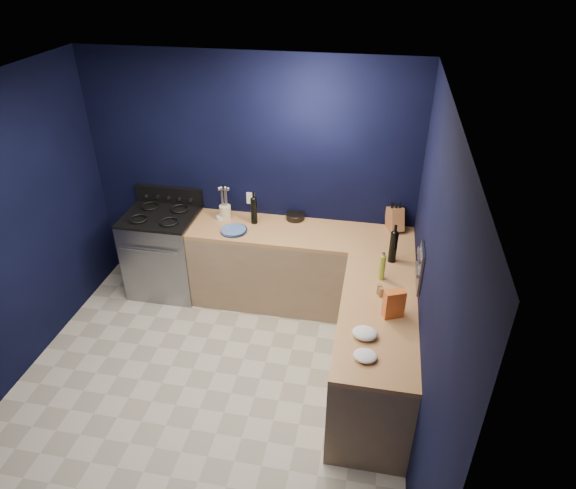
% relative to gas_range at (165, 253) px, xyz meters
% --- Properties ---
extents(floor, '(3.50, 3.50, 0.02)m').
position_rel_gas_range_xyz_m(floor, '(0.93, -1.42, -0.47)').
color(floor, beige).
rests_on(floor, ground).
extents(ceiling, '(3.50, 3.50, 0.02)m').
position_rel_gas_range_xyz_m(ceiling, '(0.93, -1.42, 2.15)').
color(ceiling, silver).
rests_on(ceiling, ground).
extents(wall_back, '(3.50, 0.02, 2.60)m').
position_rel_gas_range_xyz_m(wall_back, '(0.93, 0.34, 0.84)').
color(wall_back, black).
rests_on(wall_back, ground).
extents(wall_right, '(0.02, 3.50, 2.60)m').
position_rel_gas_range_xyz_m(wall_right, '(2.69, -1.42, 0.84)').
color(wall_right, black).
rests_on(wall_right, ground).
extents(wall_front, '(3.50, 0.02, 2.60)m').
position_rel_gas_range_xyz_m(wall_front, '(0.93, -3.18, 0.84)').
color(wall_front, black).
rests_on(wall_front, ground).
extents(cab_back, '(2.30, 0.63, 0.86)m').
position_rel_gas_range_xyz_m(cab_back, '(1.53, 0.02, -0.03)').
color(cab_back, '#987A5C').
rests_on(cab_back, floor).
extents(top_back, '(2.30, 0.63, 0.04)m').
position_rel_gas_range_xyz_m(top_back, '(1.53, 0.02, 0.42)').
color(top_back, '#905D36').
rests_on(top_back, cab_back).
extents(cab_right, '(0.63, 1.67, 0.86)m').
position_rel_gas_range_xyz_m(cab_right, '(2.37, -1.13, -0.03)').
color(cab_right, '#987A5C').
rests_on(cab_right, floor).
extents(top_right, '(0.63, 1.67, 0.04)m').
position_rel_gas_range_xyz_m(top_right, '(2.37, -1.13, 0.42)').
color(top_right, '#905D36').
rests_on(top_right, cab_right).
extents(gas_range, '(0.76, 0.66, 0.92)m').
position_rel_gas_range_xyz_m(gas_range, '(0.00, 0.00, 0.00)').
color(gas_range, gray).
rests_on(gas_range, floor).
extents(oven_door, '(0.59, 0.02, 0.42)m').
position_rel_gas_range_xyz_m(oven_door, '(0.00, -0.32, -0.01)').
color(oven_door, black).
rests_on(oven_door, gas_range).
extents(cooktop, '(0.76, 0.66, 0.03)m').
position_rel_gas_range_xyz_m(cooktop, '(0.00, 0.00, 0.48)').
color(cooktop, black).
rests_on(cooktop, gas_range).
extents(backguard, '(0.76, 0.06, 0.20)m').
position_rel_gas_range_xyz_m(backguard, '(0.00, 0.30, 0.58)').
color(backguard, black).
rests_on(backguard, gas_range).
extents(spice_panel, '(0.02, 0.28, 0.38)m').
position_rel_gas_range_xyz_m(spice_panel, '(2.67, -0.87, 0.72)').
color(spice_panel, gray).
rests_on(spice_panel, wall_right).
extents(wall_outlet, '(0.09, 0.02, 0.13)m').
position_rel_gas_range_xyz_m(wall_outlet, '(0.93, 0.32, 0.62)').
color(wall_outlet, white).
rests_on(wall_outlet, wall_back).
extents(plate_stack, '(0.30, 0.30, 0.03)m').
position_rel_gas_range_xyz_m(plate_stack, '(0.85, -0.12, 0.46)').
color(plate_stack, teal).
rests_on(plate_stack, top_back).
extents(ramekin, '(0.11, 0.11, 0.04)m').
position_rel_gas_range_xyz_m(ramekin, '(0.64, 0.12, 0.46)').
color(ramekin, white).
rests_on(ramekin, top_back).
extents(utensil_crock, '(0.14, 0.14, 0.15)m').
position_rel_gas_range_xyz_m(utensil_crock, '(0.69, 0.14, 0.52)').
color(utensil_crock, beige).
rests_on(utensil_crock, top_back).
extents(wine_bottle_back, '(0.09, 0.09, 0.28)m').
position_rel_gas_range_xyz_m(wine_bottle_back, '(1.02, 0.11, 0.58)').
color(wine_bottle_back, black).
rests_on(wine_bottle_back, top_back).
extents(lemon_basket, '(0.21, 0.21, 0.07)m').
position_rel_gas_range_xyz_m(lemon_basket, '(1.43, 0.27, 0.48)').
color(lemon_basket, black).
rests_on(lemon_basket, top_back).
extents(knife_block, '(0.22, 0.31, 0.29)m').
position_rel_gas_range_xyz_m(knife_block, '(2.47, 0.26, 0.56)').
color(knife_block, '#905C34').
rests_on(knife_block, top_back).
extents(wine_bottle_right, '(0.10, 0.10, 0.30)m').
position_rel_gas_range_xyz_m(wine_bottle_right, '(2.46, -0.37, 0.59)').
color(wine_bottle_right, black).
rests_on(wine_bottle_right, top_right).
extents(oil_bottle, '(0.06, 0.06, 0.24)m').
position_rel_gas_range_xyz_m(oil_bottle, '(2.37, -0.68, 0.56)').
color(oil_bottle, '#93A731').
rests_on(oil_bottle, top_right).
extents(spice_jar_near, '(0.05, 0.05, 0.10)m').
position_rel_gas_range_xyz_m(spice_jar_near, '(2.36, -0.90, 0.49)').
color(spice_jar_near, olive).
rests_on(spice_jar_near, top_right).
extents(spice_jar_far, '(0.05, 0.05, 0.09)m').
position_rel_gas_range_xyz_m(spice_jar_far, '(2.38, -0.94, 0.48)').
color(spice_jar_far, olive).
rests_on(spice_jar_far, top_right).
extents(crouton_bag, '(0.18, 0.14, 0.24)m').
position_rel_gas_range_xyz_m(crouton_bag, '(2.47, -1.18, 0.56)').
color(crouton_bag, red).
rests_on(crouton_bag, top_right).
extents(towel_front, '(0.22, 0.20, 0.07)m').
position_rel_gas_range_xyz_m(towel_front, '(2.27, -1.47, 0.47)').
color(towel_front, white).
rests_on(towel_front, top_right).
extents(towel_end, '(0.22, 0.20, 0.05)m').
position_rel_gas_range_xyz_m(towel_end, '(2.29, -1.70, 0.47)').
color(towel_end, white).
rests_on(towel_end, top_right).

